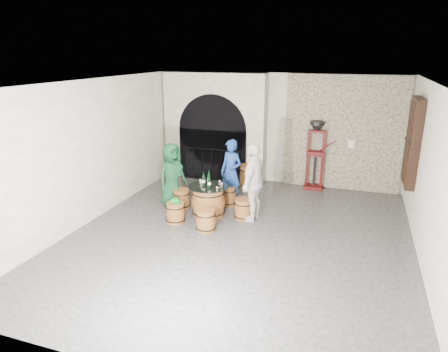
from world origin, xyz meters
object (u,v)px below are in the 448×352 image
(barrel_table, at_px, (208,201))
(wine_bottle_right, at_px, (209,178))
(barrel_stool_left, at_px, (182,199))
(barrel_stool_far, at_px, (228,196))
(side_barrel, at_px, (248,177))
(wine_bottle_left, at_px, (204,180))
(person_green, at_px, (172,175))
(person_blue, at_px, (231,172))
(person_white, at_px, (253,182))
(barrel_stool_right, at_px, (243,209))
(wine_bottle_center, at_px, (209,182))
(barrel_stool_near_left, at_px, (175,213))
(barrel_stool_near_right, at_px, (206,220))
(corking_press, at_px, (316,150))

(barrel_table, xyz_separation_m, wine_bottle_right, (-0.05, 0.17, 0.51))
(barrel_table, bearing_deg, barrel_stool_left, 163.76)
(barrel_stool_far, distance_m, side_barrel, 1.44)
(barrel_stool_far, relative_size, side_barrel, 0.71)
(wine_bottle_left, height_order, wine_bottle_right, same)
(wine_bottle_left, bearing_deg, person_green, 162.78)
(person_blue, relative_size, person_white, 0.91)
(wine_bottle_left, distance_m, side_barrel, 2.35)
(barrel_stool_right, distance_m, person_blue, 1.23)
(person_blue, distance_m, wine_bottle_right, 0.86)
(barrel_stool_left, distance_m, person_green, 0.64)
(barrel_table, relative_size, wine_bottle_center, 2.97)
(barrel_stool_near_left, height_order, person_white, person_white)
(barrel_stool_near_right, relative_size, person_blue, 0.29)
(barrel_stool_far, height_order, wine_bottle_center, wine_bottle_center)
(person_green, bearing_deg, barrel_stool_far, -45.47)
(barrel_stool_right, xyz_separation_m, person_green, (-1.94, 0.23, 0.57))
(wine_bottle_left, bearing_deg, person_white, 4.42)
(wine_bottle_right, bearing_deg, person_white, -3.27)
(person_blue, height_order, wine_bottle_right, person_blue)
(barrel_stool_far, distance_m, person_blue, 0.61)
(barrel_stool_left, height_order, person_blue, person_blue)
(barrel_stool_right, height_order, person_blue, person_blue)
(barrel_stool_near_left, relative_size, wine_bottle_center, 1.48)
(side_barrel, xyz_separation_m, corking_press, (1.78, 0.55, 0.79))
(barrel_table, bearing_deg, barrel_stool_far, 75.64)
(barrel_stool_near_left, distance_m, person_white, 1.92)
(corking_press, bearing_deg, barrel_table, -130.99)
(barrel_stool_near_right, bearing_deg, wine_bottle_center, 104.65)
(person_white, bearing_deg, side_barrel, -154.48)
(side_barrel, bearing_deg, wine_bottle_center, -97.30)
(person_white, distance_m, wine_bottle_left, 1.19)
(barrel_stool_near_right, relative_size, corking_press, 0.25)
(barrel_stool_near_left, relative_size, person_green, 0.30)
(barrel_stool_right, relative_size, wine_bottle_center, 1.48)
(barrel_stool_far, xyz_separation_m, wine_bottle_left, (-0.33, -0.81, 0.64))
(person_white, distance_m, side_barrel, 2.33)
(barrel_stool_far, distance_m, barrel_stool_near_left, 1.65)
(barrel_stool_near_left, bearing_deg, barrel_stool_right, 26.72)
(barrel_stool_near_left, distance_m, wine_bottle_center, 1.05)
(person_green, distance_m, wine_bottle_left, 1.03)
(barrel_stool_right, height_order, barrel_stool_near_right, same)
(barrel_stool_far, distance_m, corking_press, 2.91)
(person_green, height_order, person_blue, person_blue)
(barrel_stool_left, relative_size, barrel_stool_near_left, 1.00)
(person_blue, distance_m, wine_bottle_left, 1.03)
(barrel_stool_left, relative_size, wine_bottle_right, 1.48)
(barrel_table, distance_m, barrel_stool_left, 0.86)
(side_barrel, relative_size, corking_press, 0.35)
(barrel_table, bearing_deg, person_green, 163.76)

